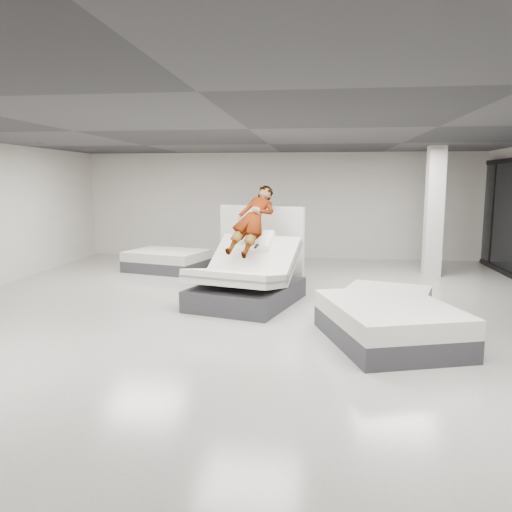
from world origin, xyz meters
name	(u,v)px	position (x,y,z in m)	size (l,w,h in m)	color
room	(249,227)	(0.00, 0.00, 1.60)	(14.00, 14.04, 3.20)	#AEADA5
hero_bed	(246,283)	(-0.19, 1.04, 0.42)	(2.24, 2.62, 1.39)	#35353A
person	(253,232)	(-0.10, 1.35, 1.36)	(0.64, 0.42, 1.75)	slate
remote	(256,246)	(0.01, 0.96, 1.14)	(0.05, 0.14, 0.03)	black
divider_panel	(261,248)	(-0.07, 2.46, 0.91)	(2.01, 0.09, 1.83)	silver
flat_bed_right_far	(384,307)	(2.29, 0.13, 0.25)	(1.85, 2.16, 0.50)	#35353A
flat_bed_right_near	(389,323)	(2.22, -0.99, 0.30)	(2.19, 2.55, 0.60)	#35353A
flat_bed_left_far	(167,261)	(-2.79, 4.36, 0.27)	(2.26, 1.92, 0.53)	#35353A
column	(434,212)	(4.00, 4.50, 1.60)	(0.40, 0.40, 3.20)	beige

